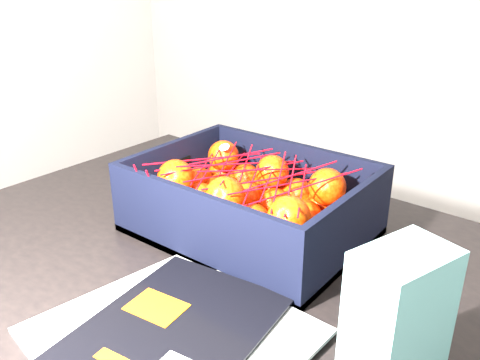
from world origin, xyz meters
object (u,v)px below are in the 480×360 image
Objects in this scene: table at (245,322)px; produce_crate at (250,211)px; retail_carton at (398,316)px; magazine_stack at (172,335)px.

table is 3.13× the size of produce_crate.
retail_carton reaches higher than produce_crate.
retail_carton is (0.26, -0.07, 0.18)m from table.
table is 3.56× the size of magazine_stack.
produce_crate is (-0.09, 0.29, 0.03)m from magazine_stack.
magazine_stack is at bearing -72.18° from produce_crate.
magazine_stack is 2.08× the size of retail_carton.
table is 0.19m from produce_crate.
table is 0.21m from magazine_stack.
magazine_stack is at bearing -83.07° from table.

